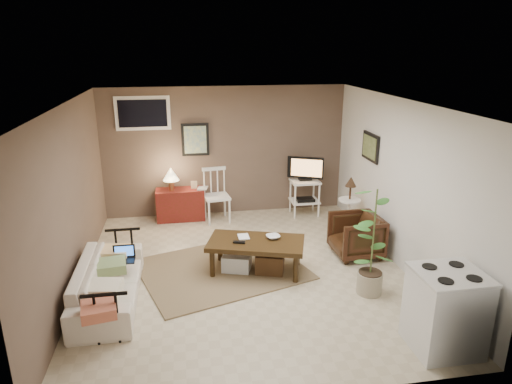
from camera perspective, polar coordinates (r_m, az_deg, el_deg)
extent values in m
plane|color=#C1B293|center=(6.64, -1.40, -9.94)|extent=(5.00, 5.00, 0.00)
cube|color=black|center=(8.45, -7.60, 6.51)|extent=(0.50, 0.03, 0.60)
cube|color=black|center=(7.67, 14.12, 5.49)|extent=(0.03, 0.60, 0.45)
cube|color=white|center=(8.39, -13.98, 9.53)|extent=(0.96, 0.03, 0.60)
cube|color=olive|center=(6.71, -4.30, -9.57)|extent=(2.64, 2.36, 0.02)
cube|color=#35230E|center=(6.45, 0.00, -6.40)|extent=(1.48, 1.06, 0.07)
cylinder|color=#35230E|center=(6.42, -5.50, -8.91)|extent=(0.07, 0.07, 0.42)
cylinder|color=#35230E|center=(6.27, 4.99, -9.57)|extent=(0.07, 0.07, 0.42)
cylinder|color=#35230E|center=(6.87, -4.53, -7.01)|extent=(0.07, 0.07, 0.42)
cylinder|color=#35230E|center=(6.73, 5.23, -7.57)|extent=(0.07, 0.07, 0.42)
cube|color=black|center=(6.36, -2.13, -6.28)|extent=(0.18, 0.10, 0.02)
cube|color=#4A321A|center=(6.55, 1.76, -8.80)|extent=(0.47, 0.43, 0.29)
cube|color=silver|center=(6.62, -2.41, -8.72)|extent=(0.47, 0.43, 0.24)
imported|color=white|center=(6.07, -18.06, -9.89)|extent=(0.54, 1.83, 0.72)
cube|color=black|center=(6.26, -16.17, -8.28)|extent=(0.28, 0.19, 0.01)
cube|color=black|center=(6.31, -16.16, -7.08)|extent=(0.28, 0.01, 0.18)
cube|color=blue|center=(6.30, -16.16, -7.11)|extent=(0.24, 0.00, 0.14)
cube|color=maroon|center=(8.54, -9.40, -1.54)|extent=(0.87, 0.39, 0.58)
cylinder|color=#B06E43|center=(8.38, -10.52, 0.82)|extent=(0.10, 0.10, 0.19)
cone|color=beige|center=(8.32, -10.61, 2.22)|extent=(0.29, 0.29, 0.23)
cube|color=tan|center=(8.45, -7.75, 0.89)|extent=(0.12, 0.02, 0.15)
cube|color=white|center=(8.33, -4.92, -0.62)|extent=(0.49, 0.49, 0.04)
cylinder|color=white|center=(8.21, -5.88, -2.73)|extent=(0.04, 0.04, 0.44)
cylinder|color=white|center=(8.28, -3.33, -2.47)|extent=(0.04, 0.04, 0.44)
cylinder|color=white|center=(8.55, -6.38, -1.87)|extent=(0.04, 0.04, 0.44)
cylinder|color=white|center=(8.62, -3.92, -1.63)|extent=(0.04, 0.04, 0.44)
cube|color=white|center=(8.38, -5.30, 2.91)|extent=(0.44, 0.10, 0.06)
cube|color=white|center=(8.61, 6.14, 1.32)|extent=(0.53, 0.43, 0.04)
cube|color=white|center=(8.73, 6.06, -1.09)|extent=(0.53, 0.43, 0.03)
cylinder|color=white|center=(8.48, 4.90, -1.15)|extent=(0.03, 0.03, 0.67)
cylinder|color=white|center=(8.61, 7.88, -0.98)|extent=(0.03, 0.03, 0.67)
cylinder|color=white|center=(8.82, 4.32, -0.38)|extent=(0.03, 0.03, 0.67)
cylinder|color=white|center=(8.94, 7.19, -0.23)|extent=(0.03, 0.03, 0.67)
cube|color=black|center=(8.60, 6.16, 1.63)|extent=(0.24, 0.13, 0.03)
cube|color=black|center=(8.54, 6.20, 3.05)|extent=(0.63, 0.32, 0.40)
cube|color=#DD9856|center=(8.54, 6.20, 3.05)|extent=(0.53, 0.24, 0.33)
cube|color=black|center=(8.68, 6.15, -1.08)|extent=(0.34, 0.24, 0.10)
cylinder|color=white|center=(8.11, 11.37, -4.83)|extent=(0.26, 0.26, 0.03)
cylinder|color=white|center=(8.00, 11.50, -2.95)|extent=(0.05, 0.05, 0.56)
cylinder|color=white|center=(7.90, 11.63, -0.99)|extent=(0.37, 0.37, 0.03)
cylinder|color=#32190E|center=(7.86, 11.69, -0.02)|extent=(0.03, 0.03, 0.24)
cone|color=#372416|center=(7.81, 11.78, 1.28)|extent=(0.19, 0.19, 0.17)
imported|color=#32190E|center=(7.14, 12.42, -5.11)|extent=(0.67, 0.72, 0.71)
cylinder|color=tan|center=(6.24, 13.99, -10.95)|extent=(0.33, 0.33, 0.29)
cylinder|color=#4C602D|center=(5.93, 14.51, -4.86)|extent=(0.02, 0.02, 1.13)
cube|color=silver|center=(5.33, 22.60, -13.68)|extent=(0.67, 0.62, 0.86)
cube|color=silver|center=(5.12, 23.20, -9.41)|extent=(0.69, 0.64, 0.03)
cylinder|color=black|center=(4.92, 22.64, -10.22)|extent=(0.15, 0.15, 0.01)
cylinder|color=black|center=(5.08, 25.63, -9.71)|extent=(0.15, 0.15, 0.01)
cylinder|color=black|center=(5.15, 20.87, -8.71)|extent=(0.15, 0.15, 0.01)
cylinder|color=black|center=(5.31, 23.77, -8.28)|extent=(0.15, 0.15, 0.01)
imported|color=#35230E|center=(6.48, 2.16, -5.03)|extent=(0.20, 0.08, 0.19)
imported|color=#35230E|center=(6.50, -2.26, -4.87)|extent=(0.16, 0.02, 0.21)
imported|color=#35230E|center=(8.39, -7.34, 1.18)|extent=(0.18, 0.06, 0.24)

